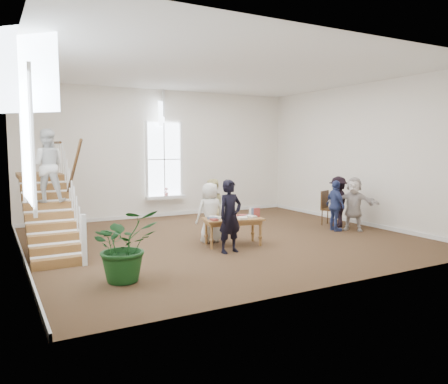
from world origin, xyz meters
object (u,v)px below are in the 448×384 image
woman_cluster_a (335,206)px  floor_plant (125,245)px  woman_cluster_b (338,202)px  woman_cluster_c (354,204)px  elderly_woman (210,212)px  police_officer (230,216)px  library_table (233,221)px  person_yellow (212,208)px  side_chair (328,206)px

woman_cluster_a → floor_plant: woman_cluster_a is taller
woman_cluster_b → woman_cluster_c: (0.00, -0.65, 0.01)m
woman_cluster_a → woman_cluster_b: 0.69m
woman_cluster_c → floor_plant: bearing=-115.9°
elderly_woman → floor_plant: 3.67m
police_officer → woman_cluster_a: police_officer is taller
library_table → person_yellow: size_ratio=0.98×
library_table → woman_cluster_a: bearing=14.2°
library_table → side_chair: (4.11, 1.05, 0.00)m
woman_cluster_c → floor_plant: woman_cluster_c is taller
police_officer → elderly_woman: (0.10, 1.25, -0.08)m
police_officer → woman_cluster_a: 4.15m
woman_cluster_a → woman_cluster_c: woman_cluster_c is taller
library_table → elderly_woman: (-0.34, 0.60, 0.17)m
person_yellow → woman_cluster_b: (4.19, -0.48, -0.02)m
woman_cluster_b → person_yellow: bearing=-66.4°
elderly_woman → floor_plant: elderly_woman is taller
floor_plant → woman_cluster_b: bearing=17.0°
library_table → woman_cluster_b: bearing=20.1°
person_yellow → woman_cluster_a: person_yellow is taller
library_table → woman_cluster_a: 3.62m
floor_plant → side_chair: (7.37, 2.68, -0.06)m
side_chair → woman_cluster_c: bearing=-109.4°
police_officer → woman_cluster_b: police_officer is taller
police_officer → person_yellow: police_officer is taller
library_table → side_chair: size_ratio=1.46×
person_yellow → floor_plant: person_yellow is taller
library_table → floor_plant: floor_plant is taller
woman_cluster_b → woman_cluster_a: bearing=-19.4°
side_chair → person_yellow: bearing=158.0°
elderly_woman → woman_cluster_c: size_ratio=0.98×
woman_cluster_a → elderly_woman: bearing=94.2°
person_yellow → woman_cluster_a: 3.78m
police_officer → woman_cluster_a: size_ratio=1.15×
floor_plant → woman_cluster_c: bearing=12.3°
woman_cluster_b → floor_plant: size_ratio=1.16×
police_officer → woman_cluster_c: 4.63m
elderly_woman → library_table: bearing=118.9°
person_yellow → floor_plant: (-3.21, -2.74, -0.13)m
woman_cluster_a → woman_cluster_c: (0.53, -0.20, 0.05)m
woman_cluster_b → side_chair: (-0.03, 0.42, -0.17)m
person_yellow → floor_plant: bearing=22.2°
elderly_woman → woman_cluster_a: elderly_woman is taller
person_yellow → side_chair: person_yellow is taller
elderly_woman → woman_cluster_b: woman_cluster_b is taller
floor_plant → side_chair: bearing=20.0°
floor_plant → police_officer: bearing=19.3°
library_table → woman_cluster_c: size_ratio=0.99×
elderly_woman → woman_cluster_a: bearing=172.9°
woman_cluster_a → side_chair: woman_cluster_a is taller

